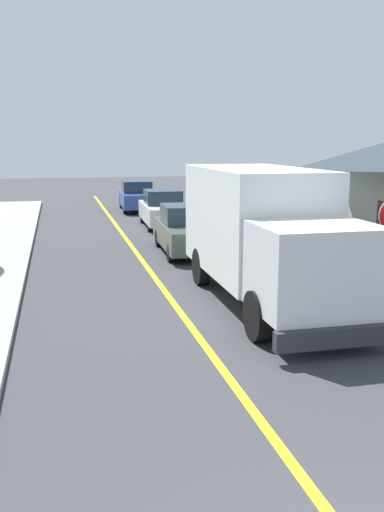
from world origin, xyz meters
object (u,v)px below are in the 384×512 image
Objects in this scene: parked_car_far at (137,197)px; parked_van_across at (298,234)px; parked_car_mid at (163,209)px; parked_car_near at (187,230)px; box_truck at (264,230)px.

parked_car_far is 14.71m from parked_van_across.
parked_car_mid is at bearing -87.34° from parked_car_far.
parked_van_across is at bearing -24.51° from parked_car_near.
parked_car_mid is (-0.07, 12.75, -0.97)m from box_truck.
box_truck is 1.61× the size of parked_car_mid.
parked_car_mid is 6.42m from parked_car_far.
parked_car_near is (-0.42, 6.45, -0.97)m from box_truck.
box_truck reaches higher than parked_car_mid.
parked_car_far is at bearing 91.10° from box_truck.
parked_van_across is at bearing 57.86° from box_truck.
box_truck reaches higher than parked_car_near.
parked_car_far is (-0.30, 6.41, 0.00)m from parked_car_mid.
box_truck reaches higher than parked_car_far.
parked_car_far is at bearing 92.66° from parked_car_mid.
parked_van_across is (3.42, -14.31, 0.00)m from parked_car_far.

